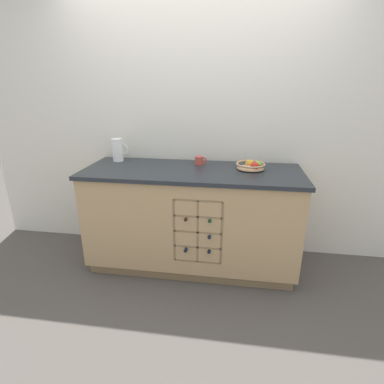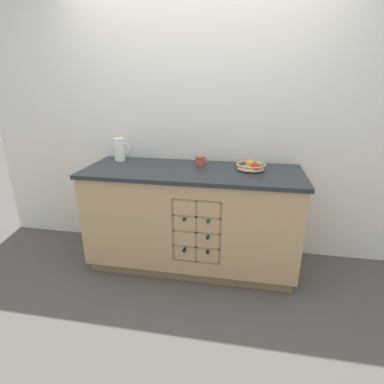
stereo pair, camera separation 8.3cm
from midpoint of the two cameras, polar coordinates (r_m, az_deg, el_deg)
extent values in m
plane|color=#4C4742|center=(3.01, 0.82, -13.23)|extent=(14.00, 14.00, 0.00)
cube|color=silver|center=(2.94, 2.29, 12.66)|extent=(4.40, 0.06, 2.55)
cube|color=olive|center=(2.99, 0.82, -12.51)|extent=(1.81, 0.61, 0.09)
cube|color=tan|center=(2.77, 0.87, -4.59)|extent=(1.87, 0.67, 0.81)
cube|color=#23282D|center=(2.62, 0.91, 3.88)|extent=(1.91, 0.71, 0.03)
cube|color=olive|center=(2.55, 2.13, -6.69)|extent=(0.39, 0.01, 0.55)
cube|color=olive|center=(2.53, -2.46, -6.84)|extent=(0.02, 0.10, 0.55)
cube|color=olive|center=(2.48, 6.47, -7.55)|extent=(0.02, 0.10, 0.55)
cube|color=olive|center=(2.64, 1.88, -12.58)|extent=(0.39, 0.10, 0.02)
cube|color=olive|center=(2.57, 1.92, -9.97)|extent=(0.39, 0.10, 0.02)
cube|color=olive|center=(2.50, 1.96, -7.21)|extent=(0.39, 0.10, 0.02)
cube|color=olive|center=(2.44, 1.99, -4.31)|extent=(0.39, 0.10, 0.02)
cube|color=olive|center=(2.39, 2.03, -1.28)|extent=(0.39, 0.10, 0.02)
cube|color=olive|center=(2.50, 1.96, -7.21)|extent=(0.02, 0.10, 0.55)
cylinder|color=black|center=(2.67, 0.12, -9.25)|extent=(0.07, 0.19, 0.07)
cylinder|color=black|center=(2.55, -0.45, -10.73)|extent=(0.03, 0.08, 0.03)
cylinder|color=black|center=(2.66, 4.39, -9.44)|extent=(0.07, 0.20, 0.07)
cylinder|color=black|center=(2.54, 4.03, -10.98)|extent=(0.03, 0.08, 0.03)
cylinder|color=black|center=(2.58, 4.42, -6.97)|extent=(0.07, 0.18, 0.07)
cylinder|color=black|center=(2.47, 4.08, -8.34)|extent=(0.03, 0.08, 0.03)
cylinder|color=black|center=(2.58, 0.24, -3.55)|extent=(0.07, 0.21, 0.07)
cylinder|color=black|center=(2.44, -0.37, -4.91)|extent=(0.03, 0.09, 0.03)
cylinder|color=#19381E|center=(2.55, 4.58, -3.85)|extent=(0.07, 0.21, 0.07)
cylinder|color=#19381E|center=(2.42, 4.21, -5.25)|extent=(0.03, 0.09, 0.03)
cylinder|color=tan|center=(2.67, 11.99, 4.26)|extent=(0.12, 0.12, 0.01)
cone|color=tan|center=(2.67, 12.04, 4.85)|extent=(0.24, 0.24, 0.05)
torus|color=tan|center=(2.66, 12.06, 5.14)|extent=(0.26, 0.26, 0.02)
sphere|color=gold|center=(2.67, 11.91, 5.16)|extent=(0.08, 0.08, 0.08)
sphere|color=red|center=(2.62, 12.81, 4.72)|extent=(0.07, 0.07, 0.07)
sphere|color=#7FA838|center=(2.67, 13.42, 4.93)|extent=(0.07, 0.07, 0.07)
cylinder|color=white|center=(3.00, -12.91, 7.92)|extent=(0.10, 0.10, 0.22)
torus|color=white|center=(2.98, -13.06, 9.89)|extent=(0.11, 0.11, 0.01)
torus|color=white|center=(2.98, -11.97, 8.12)|extent=(0.11, 0.01, 0.11)
cylinder|color=#B7473D|center=(2.79, 2.37, 6.01)|extent=(0.08, 0.08, 0.08)
torus|color=#B7473D|center=(2.78, 3.24, 6.00)|extent=(0.06, 0.01, 0.06)
camera|label=1|loc=(0.04, -89.11, 0.32)|focal=28.00mm
camera|label=2|loc=(0.04, 90.89, -0.32)|focal=28.00mm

